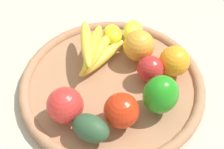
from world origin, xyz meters
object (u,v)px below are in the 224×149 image
apple_2 (65,105)px  orange_0 (139,46)px  bell_pepper (161,95)px  banana_bunch (95,50)px  lemon_1 (112,35)px  avocado (91,128)px  apple_0 (121,111)px  apple_1 (151,70)px  orange_1 (174,61)px  lemon_0 (133,31)px

apple_2 → orange_0: 0.25m
bell_pepper → orange_0: size_ratio=1.19×
banana_bunch → lemon_1: size_ratio=2.50×
lemon_1 → avocado: 0.29m
apple_2 → banana_bunch: bearing=-23.0°
apple_0 → lemon_1: apple_0 is taller
apple_1 → apple_2: bearing=114.6°
apple_1 → banana_bunch: banana_bunch is taller
apple_1 → orange_1: (0.02, -0.06, 0.00)m
banana_bunch → bell_pepper: (-0.16, -0.14, 0.01)m
orange_0 → orange_1: 0.10m
banana_bunch → orange_1: orange_1 is taller
orange_0 → lemon_1: bearing=45.7°
orange_1 → apple_0: bearing=133.3°
avocado → apple_0: bearing=-64.8°
lemon_0 → orange_1: 0.15m
apple_1 → lemon_1: bearing=30.2°
apple_1 → apple_0: size_ratio=0.84×
bell_pepper → banana_bunch: bearing=97.0°
lemon_0 → lemon_1: size_ratio=1.04×
apple_1 → apple_0: apple_0 is taller
banana_bunch → bell_pepper: bell_pepper is taller
apple_2 → orange_1: bearing=-66.9°
apple_0 → lemon_1: (0.25, -0.00, -0.01)m
apple_1 → orange_0: 0.08m
lemon_0 → banana_bunch: bearing=124.5°
orange_0 → lemon_1: size_ratio=1.19×
orange_1 → apple_2: bearing=113.1°
apple_2 → avocado: bearing=-135.9°
bell_pepper → orange_0: (0.16, 0.03, -0.01)m
banana_bunch → avocado: bearing=175.0°
lemon_0 → orange_1: bearing=-146.6°
banana_bunch → apple_2: apple_2 is taller
avocado → lemon_0: bearing=-22.9°
apple_1 → lemon_1: (0.14, 0.08, -0.01)m
lemon_0 → lemon_1: bearing=100.9°
avocado → lemon_1: bearing=-13.5°
orange_0 → bell_pepper: bearing=-171.0°
apple_1 → lemon_1: 0.16m
apple_2 → lemon_1: bearing=-27.6°
apple_1 → orange_1: bearing=-72.0°
orange_0 → orange_1: size_ratio=1.07×
apple_1 → orange_0: (0.08, 0.02, 0.01)m
lemon_1 → avocado: bearing=166.5°
orange_0 → avocado: 0.26m
avocado → banana_bunch: bearing=-5.0°
orange_0 → avocado: bearing=149.8°
lemon_0 → orange_1: orange_1 is taller
bell_pepper → apple_0: size_ratio=1.23×
banana_bunch → orange_0: 0.11m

